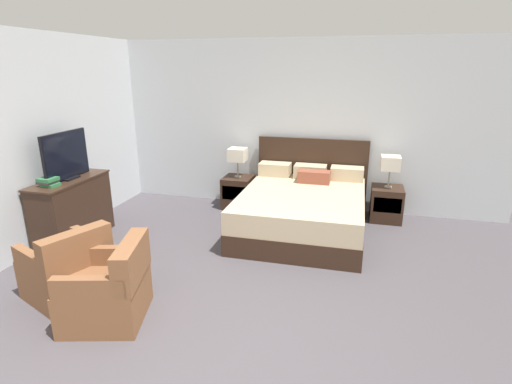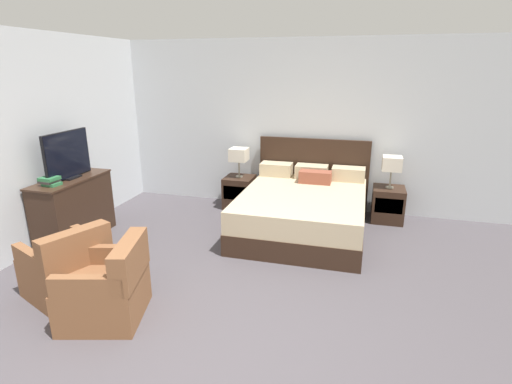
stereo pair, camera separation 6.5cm
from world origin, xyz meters
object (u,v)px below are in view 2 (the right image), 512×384
Objects in this scene: nightstand_left at (239,192)px; table_lamp_right at (392,164)px; book_red_cover at (52,184)px; book_small_top at (49,179)px; tv at (67,156)px; book_blue_cover at (49,181)px; armchair_companion at (108,289)px; bed at (303,209)px; armchair_by_window at (68,269)px; dresser at (74,208)px; nightstand_right at (388,204)px; table_lamp_left at (239,155)px.

nightstand_left is 1.08× the size of table_lamp_right.
book_red_cover is 0.97× the size of book_small_top.
tv is (-1.72, -1.79, 0.88)m from nightstand_left.
armchair_companion is at bearing -36.10° from book_blue_cover.
book_small_top is at bearing -153.88° from bed.
armchair_by_window is at bearing -105.73° from nightstand_left.
dresser is at bearing 88.47° from book_small_top.
nightstand_left is 2.80m from book_red_cover.
armchair_companion is at bearing -36.69° from book_red_cover.
book_small_top is at bearing -91.53° from dresser.
nightstand_left is at bearing 74.27° from armchair_by_window.
book_red_cover is at bearing 143.31° from armchair_companion.
nightstand_right is at bearing 27.67° from book_blue_cover.
bed is at bearing 26.32° from book_red_cover.
table_lamp_left is at bearing 50.87° from book_blue_cover.
tv reaches higher than nightstand_left.
table_lamp_right is at bearing 0.00° from table_lamp_left.
tv reaches higher than book_red_cover.
book_blue_cover is 0.22× the size of armchair_companion.
book_small_top is 1.97m from armchair_companion.
nightstand_right is (2.33, 0.00, 0.00)m from nightstand_left.
bed is 10.72× the size of book_small_top.
bed is 2.88m from armchair_companion.
dresser is 2.07m from armchair_companion.
nightstand_left is 2.65× the size of book_small_top.
table_lamp_left is 2.33m from table_lamp_right.
nightstand_right is at bearing 23.84° from tv.
book_small_top reaches higher than book_red_cover.
armchair_by_window is (0.86, -0.88, -0.58)m from book_red_cover.
table_lamp_right is (0.00, 0.00, 0.62)m from nightstand_right.
bed is 3.19m from tv.
book_blue_cover is at bearing -92.72° from dresser.
nightstand_right is 0.61× the size of armchair_companion.
nightstand_right is 4.52m from tv.
nightstand_left is 1.08× the size of table_lamp_left.
armchair_by_window is (0.89, -0.88, -0.61)m from book_blue_cover.
book_red_cover is at bearing -152.13° from table_lamp_right.
dresser is (-2.89, -1.10, 0.12)m from bed.
table_lamp_left and table_lamp_right have the same top height.
armchair_companion is (-0.23, -3.24, 0.03)m from nightstand_left.
bed is at bearing -148.47° from table_lamp_right.
bed is 4.36× the size of table_lamp_left.
nightstand_right is at bearing 27.86° from book_red_cover.
table_lamp_right is 2.55× the size of book_red_cover.
book_small_top is (-1.73, -2.14, 0.05)m from table_lamp_left.
table_lamp_left reaches higher than dresser.
tv reaches higher than dresser.
table_lamp_left is 2.54m from dresser.
tv is at bearing 135.90° from armchair_companion.
bed is at bearing 26.12° from book_small_top.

